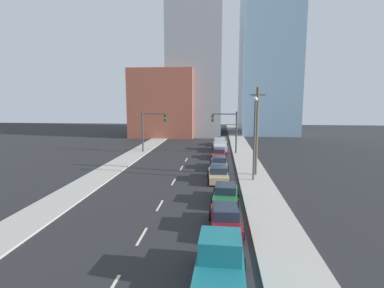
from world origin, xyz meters
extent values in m
cube|color=#ADA89E|center=(-8.22, 47.59, 0.07)|extent=(3.30, 95.18, 0.14)
cube|color=#ADA89E|center=(8.22, 47.59, 0.07)|extent=(3.30, 95.18, 0.14)
cube|color=beige|center=(0.00, 13.40, 0.00)|extent=(0.16, 2.40, 0.01)
cube|color=beige|center=(0.00, 18.76, 0.00)|extent=(0.16, 2.40, 0.01)
cube|color=beige|center=(0.00, 25.60, 0.00)|extent=(0.16, 2.40, 0.01)
cube|color=beige|center=(0.00, 31.89, 0.00)|extent=(0.16, 2.40, 0.01)
cube|color=beige|center=(0.00, 37.08, 0.00)|extent=(0.16, 2.40, 0.01)
cube|color=#9E513D|center=(-8.19, 66.71, 7.44)|extent=(14.00, 16.00, 14.88)
cube|color=#99999E|center=(-1.30, 70.71, 15.52)|extent=(12.00, 20.00, 31.03)
cube|color=#7A9EB7|center=(16.07, 74.71, 18.82)|extent=(13.00, 20.00, 37.64)
cylinder|color=#38383D|center=(-7.49, 42.37, 3.24)|extent=(0.24, 0.24, 6.47)
cylinder|color=#38383D|center=(-5.68, 42.37, 6.07)|extent=(3.62, 0.16, 0.16)
cube|color=#194C1E|center=(-3.87, 42.37, 5.44)|extent=(0.34, 0.32, 1.10)
cylinder|color=#4C0C0C|center=(-3.87, 42.20, 5.78)|extent=(0.22, 0.04, 0.22)
cylinder|color=yellow|center=(-3.87, 42.20, 5.44)|extent=(0.22, 0.04, 0.22)
cylinder|color=#0C3F14|center=(-3.87, 42.20, 5.10)|extent=(0.22, 0.04, 0.22)
cylinder|color=#38383D|center=(7.05, 42.37, 3.24)|extent=(0.24, 0.24, 6.47)
cylinder|color=#38383D|center=(5.24, 42.37, 6.07)|extent=(3.62, 0.16, 0.16)
cube|color=#194C1E|center=(3.43, 42.37, 5.44)|extent=(0.34, 0.32, 1.10)
cylinder|color=#4C0C0C|center=(3.43, 42.20, 5.78)|extent=(0.22, 0.04, 0.22)
cylinder|color=yellow|center=(3.43, 42.20, 5.44)|extent=(0.22, 0.04, 0.22)
cylinder|color=#0C3F14|center=(3.43, 42.20, 5.10)|extent=(0.22, 0.04, 0.22)
cylinder|color=brown|center=(8.47, 28.92, 4.74)|extent=(0.32, 0.32, 9.48)
cube|color=brown|center=(8.47, 28.92, 8.68)|extent=(1.60, 0.14, 0.14)
cylinder|color=#4C4C51|center=(8.00, 26.68, 4.00)|extent=(0.20, 0.20, 8.01)
sphere|color=white|center=(8.00, 26.68, 8.23)|extent=(0.44, 0.44, 0.44)
cube|color=#196B75|center=(4.66, 8.30, 0.70)|extent=(2.25, 6.35, 1.05)
cube|color=#196B75|center=(4.68, 9.24, 1.72)|extent=(1.88, 1.94, 1.00)
cylinder|color=black|center=(3.64, 10.28, 0.32)|extent=(0.24, 0.64, 0.64)
cylinder|color=black|center=(5.78, 10.22, 0.32)|extent=(0.24, 0.64, 0.64)
cube|color=maroon|center=(5.02, 14.87, 0.53)|extent=(1.98, 4.67, 0.69)
cube|color=#1E2838|center=(5.02, 14.87, 1.19)|extent=(1.65, 2.14, 0.63)
cylinder|color=black|center=(4.03, 16.25, 0.34)|extent=(0.25, 0.69, 0.68)
cylinder|color=black|center=(5.86, 16.33, 0.34)|extent=(0.25, 0.69, 0.68)
cylinder|color=black|center=(4.17, 13.40, 0.34)|extent=(0.25, 0.69, 0.68)
cylinder|color=black|center=(6.00, 13.49, 0.34)|extent=(0.25, 0.69, 0.68)
cube|color=#1E6033|center=(5.11, 20.08, 0.51)|extent=(2.06, 4.55, 0.65)
cube|color=#1E2838|center=(5.11, 20.08, 1.13)|extent=(1.72, 2.09, 0.60)
cylinder|color=black|center=(4.22, 21.51, 0.34)|extent=(0.25, 0.68, 0.67)
cylinder|color=black|center=(6.13, 21.42, 0.34)|extent=(0.25, 0.68, 0.67)
cylinder|color=black|center=(4.09, 18.74, 0.34)|extent=(0.25, 0.68, 0.67)
cylinder|color=black|center=(6.00, 18.65, 0.34)|extent=(0.25, 0.68, 0.67)
cube|color=tan|center=(4.47, 26.49, 0.53)|extent=(2.15, 4.83, 0.68)
cube|color=#1E2838|center=(4.47, 26.49, 1.18)|extent=(1.78, 2.22, 0.63)
cylinder|color=black|center=(3.41, 27.90, 0.34)|extent=(0.26, 0.69, 0.68)
cylinder|color=black|center=(5.37, 28.01, 0.34)|extent=(0.26, 0.69, 0.68)
cylinder|color=black|center=(3.57, 24.97, 0.34)|extent=(0.26, 0.69, 0.68)
cylinder|color=black|center=(5.53, 25.08, 0.34)|extent=(0.26, 0.69, 0.68)
cube|color=slate|center=(4.51, 32.15, 0.51)|extent=(2.00, 4.59, 0.64)
cube|color=#1E2838|center=(4.51, 32.15, 1.13)|extent=(1.69, 2.09, 0.60)
cylinder|color=black|center=(3.51, 33.52, 0.34)|extent=(0.24, 0.70, 0.69)
cylinder|color=black|center=(5.42, 33.59, 0.34)|extent=(0.24, 0.70, 0.69)
cylinder|color=black|center=(3.61, 30.72, 0.34)|extent=(0.24, 0.70, 0.69)
cylinder|color=black|center=(5.52, 30.78, 0.34)|extent=(0.24, 0.70, 0.69)
cube|color=red|center=(4.50, 38.82, 0.48)|extent=(1.91, 4.61, 0.62)
cube|color=#1E2838|center=(4.50, 38.82, 1.08)|extent=(1.62, 2.10, 0.57)
cylinder|color=black|center=(3.62, 40.26, 0.32)|extent=(0.24, 0.64, 0.63)
cylinder|color=black|center=(5.46, 40.20, 0.32)|extent=(0.24, 0.64, 0.63)
cylinder|color=black|center=(3.53, 37.43, 0.32)|extent=(0.24, 0.64, 0.63)
cylinder|color=black|center=(5.37, 37.38, 0.32)|extent=(0.24, 0.64, 0.63)
cube|color=#B2B2BC|center=(4.58, 44.88, 0.64)|extent=(2.36, 5.37, 0.93)
cube|color=#B2B2BC|center=(4.53, 45.66, 1.56)|extent=(1.90, 1.68, 0.91)
cylinder|color=black|center=(3.43, 46.44, 0.32)|extent=(0.26, 0.65, 0.64)
cylinder|color=black|center=(5.54, 46.57, 0.32)|extent=(0.26, 0.65, 0.64)
cylinder|color=black|center=(3.62, 43.19, 0.32)|extent=(0.26, 0.65, 0.64)
cylinder|color=black|center=(5.74, 43.31, 0.32)|extent=(0.26, 0.65, 0.64)
cube|color=silver|center=(4.93, 51.18, 0.53)|extent=(1.76, 4.63, 0.69)
cube|color=#1E2838|center=(4.93, 51.18, 1.20)|extent=(1.55, 2.09, 0.64)
cylinder|color=black|center=(4.02, 52.62, 0.33)|extent=(0.22, 0.67, 0.67)
cylinder|color=black|center=(5.84, 52.62, 0.33)|extent=(0.22, 0.67, 0.67)
cylinder|color=black|center=(4.01, 49.75, 0.33)|extent=(0.22, 0.67, 0.67)
cylinder|color=black|center=(5.83, 49.75, 0.33)|extent=(0.22, 0.67, 0.67)
camera|label=1|loc=(4.61, -3.24, 8.08)|focal=28.00mm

